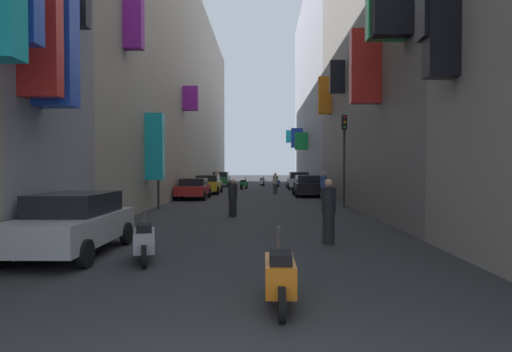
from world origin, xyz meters
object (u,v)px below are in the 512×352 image
object	(u,v)px
parked_car_red	(193,188)
scooter_white	(262,182)
parked_car_green	(221,179)
scooter_orange	(280,275)
parked_car_yellow	(208,184)
pedestrian_far_away	(217,181)
pedestrian_mid_street	(329,211)
parked_car_black	(307,185)
traffic_light_near_corner	(158,150)
traffic_light_far_corner	(344,145)
scooter_red	(234,188)
parked_car_white	(298,180)
parked_car_silver	(73,222)
scooter_green	(244,184)
pedestrian_near_right	(324,187)
scooter_silver	(144,241)
scooter_blue	(276,183)
pedestrian_crossing	(233,198)
pedestrian_near_left	(275,184)

from	to	relation	value
parked_car_red	scooter_white	xyz separation A→B (m)	(4.41, 18.66, -0.24)
parked_car_green	scooter_orange	distance (m)	39.38
parked_car_yellow	pedestrian_far_away	world-z (taller)	pedestrian_far_away
parked_car_green	pedestrian_mid_street	xyz separation A→B (m)	(6.15, -33.81, 0.09)
parked_car_black	traffic_light_near_corner	bearing A→B (deg)	-131.28
traffic_light_far_corner	pedestrian_mid_street	bearing A→B (deg)	-102.53
parked_car_yellow	scooter_red	distance (m)	2.21
parked_car_white	scooter_red	size ratio (longest dim) A/B	2.31
parked_car_yellow	parked_car_white	world-z (taller)	parked_car_white
pedestrian_mid_street	parked_car_green	bearing A→B (deg)	100.32
traffic_light_near_corner	parked_car_red	bearing A→B (deg)	84.54
pedestrian_mid_street	parked_car_silver	bearing A→B (deg)	-166.63
parked_car_black	traffic_light_far_corner	size ratio (longest dim) A/B	0.89
parked_car_red	scooter_green	distance (m)	12.22
parked_car_white	pedestrian_mid_street	bearing A→B (deg)	-92.91
parked_car_white	traffic_light_near_corner	bearing A→B (deg)	-113.55
scooter_green	scooter_orange	size ratio (longest dim) A/B	0.90
pedestrian_near_right	parked_car_white	bearing A→B (deg)	91.31
scooter_silver	traffic_light_far_corner	world-z (taller)	traffic_light_far_corner
scooter_blue	scooter_orange	size ratio (longest dim) A/B	0.92
parked_car_white	pedestrian_crossing	size ratio (longest dim) A/B	2.83
parked_car_yellow	pedestrian_far_away	size ratio (longest dim) A/B	2.38
scooter_silver	parked_car_green	bearing A→B (deg)	92.79
parked_car_white	pedestrian_crossing	world-z (taller)	parked_car_white
parked_car_white	traffic_light_far_corner	size ratio (longest dim) A/B	0.94
parked_car_yellow	scooter_red	bearing A→B (deg)	-19.76
pedestrian_crossing	scooter_red	bearing A→B (deg)	93.55
scooter_green	parked_car_white	bearing A→B (deg)	5.36
parked_car_white	pedestrian_near_left	xyz separation A→B (m)	(-2.32, -7.41, -0.02)
parked_car_green	parked_car_yellow	bearing A→B (deg)	-89.33
scooter_blue	pedestrian_near_right	size ratio (longest dim) A/B	1.01
scooter_red	pedestrian_mid_street	bearing A→B (deg)	-79.37
parked_car_silver	scooter_orange	distance (m)	6.12
scooter_white	scooter_silver	bearing A→B (deg)	-93.93
parked_car_white	pedestrian_near_left	bearing A→B (deg)	-107.39
parked_car_yellow	pedestrian_crossing	bearing A→B (deg)	-79.04
scooter_green	scooter_red	bearing A→B (deg)	-93.33
pedestrian_mid_street	pedestrian_crossing	bearing A→B (deg)	115.31
scooter_red	scooter_orange	world-z (taller)	same
scooter_white	pedestrian_mid_street	bearing A→B (deg)	-86.99
pedestrian_near_left	traffic_light_near_corner	size ratio (longest dim) A/B	0.38
scooter_orange	scooter_red	bearing A→B (deg)	95.27
parked_car_yellow	scooter_blue	bearing A→B (deg)	60.68
scooter_red	pedestrian_crossing	distance (m)	14.64
parked_car_black	scooter_silver	distance (m)	21.88
parked_car_red	pedestrian_far_away	world-z (taller)	pedestrian_far_away
scooter_silver	pedestrian_crossing	bearing A→B (deg)	81.13
pedestrian_crossing	scooter_blue	bearing A→B (deg)	84.15
pedestrian_near_left	parked_car_black	bearing A→B (deg)	-47.86
parked_car_white	parked_car_red	distance (m)	14.59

